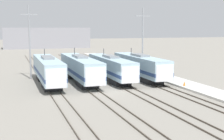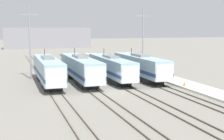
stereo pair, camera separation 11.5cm
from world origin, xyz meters
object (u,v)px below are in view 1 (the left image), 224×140
object	(u,v)px
locomotive_far_left	(48,70)
locomotive_center_left	(81,68)
locomotive_center_right	(112,68)
catenary_tower_left	(30,41)
traffic_cone	(184,83)
locomotive_far_right	(141,66)
catenary_tower_right	(143,39)

from	to	relation	value
locomotive_far_left	locomotive_center_left	distance (m)	5.20
locomotive_center_right	catenary_tower_left	xyz separation A→B (m)	(-12.51, 5.77, 4.35)
traffic_cone	catenary_tower_left	bearing A→B (deg)	144.04
locomotive_center_left	locomotive_center_right	xyz separation A→B (m)	(5.17, -0.07, -0.09)
locomotive_far_right	traffic_cone	world-z (taller)	locomotive_far_right
locomotive_center_left	locomotive_center_right	bearing A→B (deg)	-0.78
catenary_tower_right	traffic_cone	world-z (taller)	catenary_tower_right
locomotive_far_left	locomotive_center_right	distance (m)	10.35
locomotive_far_right	traffic_cone	bearing A→B (deg)	-72.05
locomotive_center_right	traffic_cone	bearing A→B (deg)	-48.58
locomotive_center_left	traffic_cone	bearing A→B (deg)	-34.87
locomotive_far_left	locomotive_center_right	world-z (taller)	locomotive_far_left
locomotive_far_left	locomotive_center_right	size ratio (longest dim) A/B	0.99
catenary_tower_left	locomotive_center_left	bearing A→B (deg)	-37.86
locomotive_center_left	catenary_tower_left	world-z (taller)	catenary_tower_left
locomotive_far_right	catenary_tower_left	world-z (taller)	catenary_tower_left
catenary_tower_left	catenary_tower_right	xyz separation A→B (m)	(20.59, 0.00, 0.00)
locomotive_center_left	traffic_cone	distance (m)	16.24
catenary_tower_left	traffic_cone	xyz separation A→B (m)	(20.60, -14.94, -5.86)
locomotive_far_right	catenary_tower_right	distance (m)	7.89
catenary_tower_right	locomotive_far_right	bearing A→B (deg)	-116.18
catenary_tower_left	catenary_tower_right	distance (m)	20.59
catenary_tower_left	locomotive_center_right	bearing A→B (deg)	-24.78
locomotive_far_left	locomotive_center_right	xyz separation A→B (m)	(10.34, 0.49, -0.10)
catenary_tower_left	traffic_cone	distance (m)	26.11
locomotive_far_right	catenary_tower_left	size ratio (longest dim) A/B	1.46
locomotive_center_right	catenary_tower_right	distance (m)	10.85
locomotive_far_left	catenary_tower_left	xyz separation A→B (m)	(-2.17, 6.26, 4.25)
traffic_cone	locomotive_far_left	bearing A→B (deg)	154.78
locomotive_center_right	catenary_tower_right	bearing A→B (deg)	35.52
locomotive_far_left	locomotive_far_right	bearing A→B (deg)	1.23
locomotive_center_right	catenary_tower_left	size ratio (longest dim) A/B	1.45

